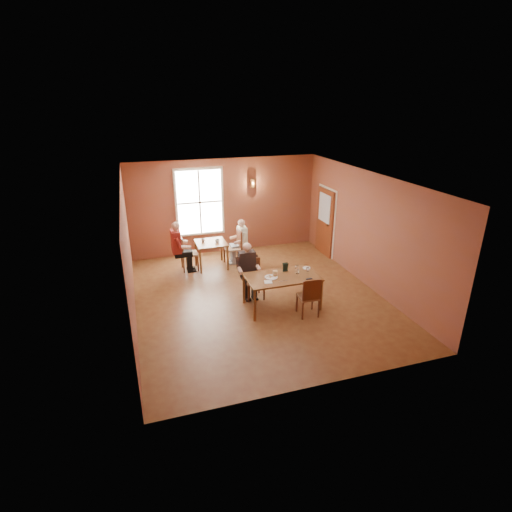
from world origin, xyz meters
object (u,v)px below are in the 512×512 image
object	(u,v)px
main_table	(282,292)
chair_diner_maroon	(189,253)
diner_main	(254,274)
chair_diner_main	(254,280)
diner_white	(234,244)
second_table	(211,255)
chair_diner_white	(233,247)
diner_maroon	(188,246)
chair_empty	(308,296)

from	to	relation	value
main_table	chair_diner_maroon	xyz separation A→B (m)	(-1.76, 2.92, 0.12)
diner_main	main_table	bearing A→B (deg)	128.88
chair_diner_main	diner_white	xyz separation A→B (m)	(0.07, 2.27, 0.16)
diner_white	chair_diner_maroon	bearing A→B (deg)	90.00
chair_diner_main	chair_diner_maroon	world-z (taller)	chair_diner_maroon
diner_main	chair_diner_maroon	bearing A→B (deg)	-61.32
diner_main	second_table	xyz separation A→B (m)	(-0.61, 2.30, -0.28)
diner_main	diner_white	bearing A→B (deg)	-91.76
chair_diner_white	diner_maroon	bearing A→B (deg)	90.00
main_table	chair_diner_white	size ratio (longest dim) A/B	1.60
main_table	chair_diner_maroon	size ratio (longest dim) A/B	1.66
diner_main	chair_diner_white	size ratio (longest dim) A/B	1.25
chair_diner_white	diner_main	bearing A→B (deg)	178.99
main_table	diner_main	world-z (taller)	diner_main
chair_diner_white	chair_empty	bearing A→B (deg)	-165.48
chair_diner_main	chair_empty	xyz separation A→B (m)	(0.94, -1.18, -0.01)
main_table	diner_white	size ratio (longest dim) A/B	1.31
diner_main	diner_white	size ratio (longest dim) A/B	1.03
chair_empty	chair_diner_maroon	distance (m)	4.09
second_table	chair_diner_white	bearing A→B (deg)	0.00
chair_diner_main	second_table	xyz separation A→B (m)	(-0.61, 2.27, -0.11)
second_table	diner_main	bearing A→B (deg)	-75.17
chair_diner_white	diner_maroon	xyz separation A→B (m)	(-1.33, 0.00, 0.19)
main_table	second_table	world-z (taller)	main_table
chair_diner_maroon	diner_maroon	xyz separation A→B (m)	(-0.03, 0.00, 0.21)
chair_diner_white	diner_white	world-z (taller)	diner_white
chair_empty	chair_diner_maroon	xyz separation A→B (m)	(-2.20, 3.46, 0.03)
main_table	diner_main	bearing A→B (deg)	128.88
chair_diner_main	diner_white	world-z (taller)	diner_white
diner_main	chair_diner_white	xyz separation A→B (m)	(0.04, 2.30, -0.13)
chair_diner_main	chair_empty	world-z (taller)	chair_diner_main
diner_main	chair_empty	world-z (taller)	diner_main
main_table	diner_maroon	size ratio (longest dim) A/B	1.17
main_table	diner_main	xyz separation A→B (m)	(-0.50, 0.62, 0.27)
chair_diner_main	second_table	distance (m)	2.35
chair_empty	diner_white	xyz separation A→B (m)	(-0.87, 3.46, 0.17)
chair_empty	main_table	bearing A→B (deg)	132.27
chair_diner_main	diner_main	xyz separation A→B (m)	(0.00, -0.03, 0.17)
main_table	chair_diner_white	world-z (taller)	chair_diner_white
chair_empty	chair_diner_white	xyz separation A→B (m)	(-0.90, 3.46, 0.05)
diner_maroon	chair_diner_maroon	bearing A→B (deg)	90.00
main_table	chair_diner_maroon	distance (m)	3.41
chair_diner_main	main_table	bearing A→B (deg)	127.57
chair_diner_main	chair_diner_maroon	size ratio (longest dim) A/B	0.96
second_table	chair_diner_white	world-z (taller)	chair_diner_white
chair_diner_main	diner_main	distance (m)	0.17
chair_empty	diner_maroon	distance (m)	4.12
diner_maroon	chair_empty	bearing A→B (deg)	32.78
chair_empty	chair_diner_maroon	size ratio (longest dim) A/B	0.94
main_table	chair_empty	distance (m)	0.69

